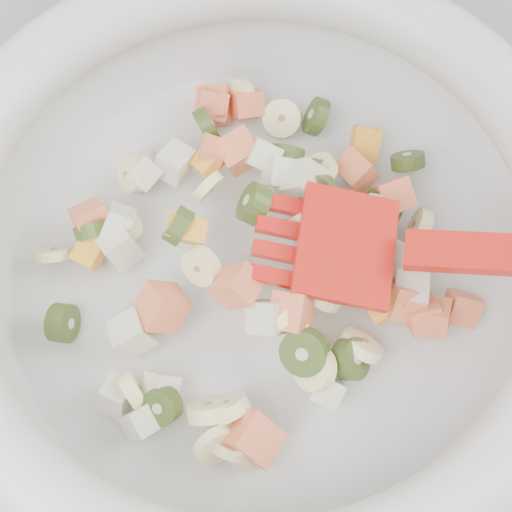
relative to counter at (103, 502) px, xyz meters
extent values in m
cube|color=gray|center=(0.00, 0.00, 0.00)|extent=(2.00, 0.60, 0.90)
cylinder|color=silver|center=(0.19, 0.04, 0.46)|extent=(0.33, 0.33, 0.02)
torus|color=silver|center=(0.19, 0.04, 0.53)|extent=(0.40, 0.40, 0.04)
cylinder|color=#FFF0AA|center=(0.16, 0.04, 0.51)|extent=(0.03, 0.03, 0.03)
cylinder|color=#FFF0AA|center=(0.15, -0.05, 0.49)|extent=(0.04, 0.02, 0.04)
cylinder|color=#FFF0AA|center=(0.23, 0.04, 0.51)|extent=(0.03, 0.03, 0.02)
cylinder|color=#FFF0AA|center=(0.16, -0.07, 0.48)|extent=(0.04, 0.02, 0.04)
cylinder|color=#FFF0AA|center=(0.18, 0.09, 0.50)|extent=(0.03, 0.02, 0.02)
cylinder|color=#FFF0AA|center=(0.20, -0.02, 0.50)|extent=(0.02, 0.03, 0.03)
cylinder|color=#FFF0AA|center=(0.13, 0.12, 0.48)|extent=(0.02, 0.03, 0.03)
cylinder|color=#FFF0AA|center=(0.07, 0.08, 0.48)|extent=(0.03, 0.02, 0.03)
cylinder|color=#FFF0AA|center=(0.20, -0.01, 0.50)|extent=(0.03, 0.02, 0.03)
cylinder|color=#FFF0AA|center=(0.24, 0.14, 0.48)|extent=(0.04, 0.04, 0.02)
cylinder|color=#FFF0AA|center=(0.24, -0.03, 0.49)|extent=(0.03, 0.04, 0.03)
cylinder|color=#FFF0AA|center=(0.14, -0.06, 0.48)|extent=(0.04, 0.02, 0.04)
cylinder|color=#FFF0AA|center=(0.22, 0.16, 0.48)|extent=(0.02, 0.03, 0.03)
cylinder|color=#FFF0AA|center=(0.14, -0.04, 0.49)|extent=(0.04, 0.03, 0.03)
cylinder|color=#FFF0AA|center=(0.21, -0.04, 0.50)|extent=(0.03, 0.04, 0.03)
cylinder|color=#FFF0AA|center=(0.10, -0.02, 0.48)|extent=(0.02, 0.03, 0.03)
cylinder|color=#FFF0AA|center=(0.27, 0.05, 0.49)|extent=(0.03, 0.03, 0.04)
cylinder|color=#FFF0AA|center=(0.30, 0.04, 0.48)|extent=(0.03, 0.03, 0.03)
cylinder|color=#FFF0AA|center=(0.23, 0.00, 0.50)|extent=(0.03, 0.03, 0.03)
cylinder|color=#FFF0AA|center=(0.12, 0.08, 0.49)|extent=(0.03, 0.03, 0.02)
cylinder|color=#FFF0AA|center=(0.15, -0.07, 0.48)|extent=(0.03, 0.03, 0.03)
cylinder|color=#FFF0AA|center=(0.25, 0.08, 0.50)|extent=(0.04, 0.04, 0.02)
cube|color=#FF7F50|center=(0.20, 0.11, 0.50)|extent=(0.03, 0.03, 0.03)
cube|color=#FF7F50|center=(0.13, 0.02, 0.50)|extent=(0.04, 0.03, 0.04)
cube|color=#FF7F50|center=(0.31, -0.02, 0.48)|extent=(0.03, 0.03, 0.03)
cube|color=#FF7F50|center=(0.10, 0.09, 0.49)|extent=(0.03, 0.03, 0.03)
cube|color=#FF7F50|center=(0.27, -0.01, 0.49)|extent=(0.03, 0.03, 0.04)
cube|color=#FF7F50|center=(0.20, 0.16, 0.48)|extent=(0.02, 0.03, 0.03)
cube|color=#FF7F50|center=(0.18, 0.02, 0.51)|extent=(0.03, 0.03, 0.03)
cube|color=#FF7F50|center=(0.24, 0.02, 0.50)|extent=(0.02, 0.03, 0.03)
cube|color=#FF7F50|center=(0.29, -0.03, 0.49)|extent=(0.03, 0.03, 0.03)
cube|color=#FF7F50|center=(0.20, 0.16, 0.48)|extent=(0.03, 0.03, 0.03)
cube|color=#FF7F50|center=(0.18, 0.12, 0.49)|extent=(0.03, 0.02, 0.03)
cube|color=#FF7F50|center=(0.28, -0.02, 0.49)|extent=(0.02, 0.03, 0.03)
cube|color=#FF7F50|center=(0.16, -0.07, 0.49)|extent=(0.04, 0.04, 0.03)
cube|color=#FF7F50|center=(0.27, 0.08, 0.49)|extent=(0.03, 0.03, 0.03)
cube|color=#FF7F50|center=(0.22, 0.16, 0.48)|extent=(0.02, 0.02, 0.03)
cube|color=#FF7F50|center=(0.20, -0.01, 0.51)|extent=(0.03, 0.03, 0.03)
cube|color=#FF7F50|center=(0.29, 0.06, 0.49)|extent=(0.02, 0.03, 0.03)
cylinder|color=olive|center=(0.07, 0.03, 0.48)|extent=(0.02, 0.04, 0.03)
cylinder|color=olive|center=(0.19, 0.14, 0.49)|extent=(0.02, 0.03, 0.03)
cylinder|color=olive|center=(0.20, -0.03, 0.50)|extent=(0.04, 0.04, 0.03)
cylinder|color=olive|center=(0.23, 0.10, 0.49)|extent=(0.03, 0.03, 0.03)
cylinder|color=olive|center=(0.26, 0.13, 0.48)|extent=(0.03, 0.03, 0.03)
cylinder|color=olive|center=(0.23, -0.04, 0.49)|extent=(0.03, 0.03, 0.03)
cylinder|color=olive|center=(0.24, 0.07, 0.50)|extent=(0.03, 0.03, 0.03)
cylinder|color=olive|center=(0.25, 0.08, 0.49)|extent=(0.03, 0.03, 0.03)
cylinder|color=olive|center=(0.20, 0.06, 0.51)|extent=(0.03, 0.03, 0.03)
cylinder|color=olive|center=(0.15, 0.06, 0.51)|extent=(0.02, 0.03, 0.03)
cylinder|color=olive|center=(0.31, 0.08, 0.48)|extent=(0.03, 0.02, 0.02)
cylinder|color=olive|center=(0.12, -0.03, 0.49)|extent=(0.03, 0.03, 0.02)
cylinder|color=olive|center=(0.10, 0.09, 0.49)|extent=(0.04, 0.02, 0.04)
cylinder|color=olive|center=(0.28, 0.05, 0.49)|extent=(0.03, 0.04, 0.04)
cube|color=beige|center=(0.12, 0.07, 0.49)|extent=(0.03, 0.03, 0.03)
cube|color=beige|center=(0.19, 0.00, 0.51)|extent=(0.03, 0.03, 0.03)
cube|color=beige|center=(0.22, 0.09, 0.50)|extent=(0.03, 0.03, 0.03)
cube|color=beige|center=(0.23, 0.07, 0.51)|extent=(0.04, 0.03, 0.03)
cube|color=beige|center=(0.16, 0.12, 0.49)|extent=(0.03, 0.03, 0.02)
cube|color=beige|center=(0.12, -0.02, 0.49)|extent=(0.03, 0.02, 0.03)
cube|color=beige|center=(0.14, 0.12, 0.49)|extent=(0.03, 0.03, 0.03)
cube|color=beige|center=(0.21, -0.05, 0.49)|extent=(0.02, 0.03, 0.02)
cube|color=beige|center=(0.28, -0.01, 0.49)|extent=(0.03, 0.03, 0.02)
cube|color=beige|center=(0.23, 0.08, 0.50)|extent=(0.02, 0.02, 0.02)
cube|color=beige|center=(0.23, 0.05, 0.51)|extent=(0.03, 0.03, 0.03)
cube|color=beige|center=(0.22, 0.10, 0.50)|extent=(0.03, 0.03, 0.03)
cube|color=beige|center=(0.09, -0.02, 0.48)|extent=(0.03, 0.03, 0.03)
cube|color=beige|center=(0.28, 0.02, 0.49)|extent=(0.03, 0.03, 0.03)
cube|color=beige|center=(0.10, -0.04, 0.48)|extent=(0.03, 0.02, 0.03)
cube|color=beige|center=(0.11, 0.01, 0.49)|extent=(0.03, 0.03, 0.03)
cube|color=beige|center=(0.12, 0.08, 0.49)|extent=(0.03, 0.03, 0.03)
cube|color=yellow|center=(0.29, 0.10, 0.48)|extent=(0.03, 0.03, 0.03)
cube|color=yellow|center=(0.26, -0.01, 0.49)|extent=(0.02, 0.02, 0.02)
cube|color=yellow|center=(0.10, 0.08, 0.49)|extent=(0.03, 0.03, 0.02)
cube|color=yellow|center=(0.16, 0.06, 0.51)|extent=(0.03, 0.03, 0.02)
cube|color=yellow|center=(0.18, 0.11, 0.49)|extent=(0.03, 0.02, 0.02)
cube|color=red|center=(0.24, 0.02, 0.52)|extent=(0.08, 0.09, 0.02)
cube|color=red|center=(0.22, 0.06, 0.52)|extent=(0.03, 0.02, 0.01)
cube|color=red|center=(0.21, 0.04, 0.52)|extent=(0.03, 0.02, 0.01)
cube|color=red|center=(0.20, 0.03, 0.52)|extent=(0.03, 0.02, 0.01)
cube|color=red|center=(0.20, 0.02, 0.52)|extent=(0.03, 0.02, 0.01)
camera|label=1|loc=(0.14, -0.14, 0.93)|focal=55.00mm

